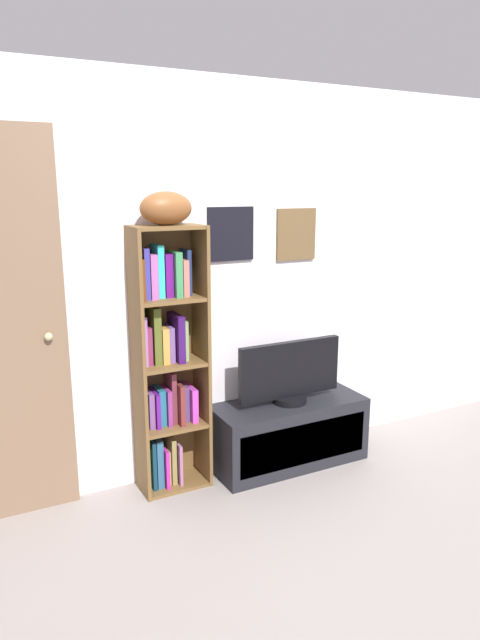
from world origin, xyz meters
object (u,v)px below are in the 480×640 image
football (166,208)px  television (290,373)px  bookshelf (166,364)px  tv_stand (289,432)px

football → television: (0.76, -0.07, -1.02)m
bookshelf → football: size_ratio=5.15×
football → television: 1.27m
bookshelf → football: football is taller
bookshelf → tv_stand: size_ratio=1.56×
tv_stand → television: bearing=90.0°
tv_stand → television: size_ratio=1.41×
bookshelf → tv_stand: 0.96m
football → television: football is taller
football → bookshelf: bearing=124.3°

